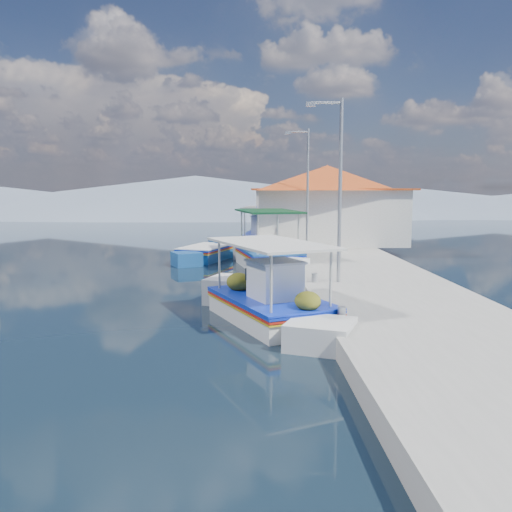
{
  "coord_description": "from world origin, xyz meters",
  "views": [
    {
      "loc": [
        1.45,
        -15.49,
        3.65
      ],
      "look_at": [
        1.85,
        2.68,
        1.3
      ],
      "focal_mm": 37.3,
      "sensor_mm": 36.0,
      "label": 1
    }
  ],
  "objects": [
    {
      "name": "caique_green_canopy",
      "position": [
        2.57,
        8.72,
        0.43
      ],
      "size": [
        3.28,
        7.62,
        2.91
      ],
      "rotation": [
        0.0,
        0.0,
        -0.2
      ],
      "color": "silver",
      "rests_on": "ground"
    },
    {
      "name": "lamp_post_far",
      "position": [
        4.51,
        11.0,
        3.85
      ],
      "size": [
        1.21,
        0.14,
        6.0
      ],
      "color": "#A5A8AD",
      "rests_on": "quay"
    },
    {
      "name": "quay",
      "position": [
        5.9,
        6.0,
        0.25
      ],
      "size": [
        5.0,
        44.0,
        0.5
      ],
      "primitive_type": "cube",
      "color": "#A5A29A",
      "rests_on": "ground"
    },
    {
      "name": "ground",
      "position": [
        0.0,
        0.0,
        0.0
      ],
      "size": [
        160.0,
        160.0,
        0.0
      ],
      "primitive_type": "plane",
      "color": "black",
      "rests_on": "ground"
    },
    {
      "name": "bollards",
      "position": [
        3.8,
        5.25,
        0.65
      ],
      "size": [
        0.2,
        17.2,
        0.3
      ],
      "color": "#A5A8AD",
      "rests_on": "quay"
    },
    {
      "name": "main_caique",
      "position": [
        2.19,
        -1.25,
        0.47
      ],
      "size": [
        4.01,
        6.76,
        2.42
      ],
      "rotation": [
        0.0,
        0.0,
        -0.41
      ],
      "color": "silver",
      "rests_on": "ground"
    },
    {
      "name": "harbor_building",
      "position": [
        6.2,
        15.0,
        2.78
      ],
      "size": [
        10.49,
        10.49,
        4.4
      ],
      "color": "white",
      "rests_on": "quay"
    },
    {
      "name": "caique_far",
      "position": [
        2.6,
        17.58,
        0.5
      ],
      "size": [
        2.98,
        7.69,
        2.72
      ],
      "rotation": [
        0.0,
        0.0,
        0.14
      ],
      "color": "#174B8D",
      "rests_on": "ground"
    },
    {
      "name": "caique_blue_hull",
      "position": [
        -0.51,
        11.26,
        0.29
      ],
      "size": [
        3.18,
        5.67,
        1.08
      ],
      "rotation": [
        0.0,
        0.0,
        0.37
      ],
      "color": "#174B8D",
      "rests_on": "ground"
    },
    {
      "name": "lamp_post_near",
      "position": [
        4.51,
        2.0,
        3.85
      ],
      "size": [
        1.21,
        0.14,
        6.0
      ],
      "color": "#A5A8AD",
      "rests_on": "quay"
    },
    {
      "name": "mountain_ridge",
      "position": [
        6.54,
        56.0,
        2.04
      ],
      "size": [
        171.4,
        96.0,
        5.5
      ],
      "color": "slate",
      "rests_on": "ground"
    }
  ]
}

